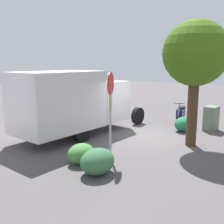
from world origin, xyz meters
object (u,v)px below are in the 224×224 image
(motorcycle, at_px, (181,114))
(stop_sign, at_px, (110,102))
(box_truck_near, at_px, (75,100))
(street_tree, at_px, (196,55))
(utility_cabinet, at_px, (211,118))
(bike_rack_hoop, at_px, (210,124))

(motorcycle, distance_m, stop_sign, 6.72)
(box_truck_near, distance_m, street_tree, 5.37)
(stop_sign, xyz_separation_m, utility_cabinet, (-5.96, 1.58, -1.38))
(box_truck_near, relative_size, motorcycle, 3.88)
(motorcycle, bearing_deg, utility_cabinet, 59.12)
(box_truck_near, height_order, stop_sign, stop_sign)
(utility_cabinet, bearing_deg, motorcycle, -108.44)
(box_truck_near, bearing_deg, street_tree, -68.25)
(street_tree, bearing_deg, box_truck_near, -70.43)
(box_truck_near, bearing_deg, motorcycle, -26.59)
(box_truck_near, xyz_separation_m, street_tree, (-1.68, 4.72, 1.94))
(stop_sign, height_order, bike_rack_hoop, stop_sign)
(motorcycle, bearing_deg, stop_sign, -10.60)
(box_truck_near, relative_size, stop_sign, 2.35)
(utility_cabinet, relative_size, bike_rack_hoop, 1.39)
(box_truck_near, relative_size, bike_rack_hoop, 8.16)
(utility_cabinet, height_order, bike_rack_hoop, utility_cabinet)
(motorcycle, xyz_separation_m, bike_rack_hoop, (-0.67, 1.41, -0.52))
(utility_cabinet, bearing_deg, stop_sign, -14.82)
(box_truck_near, relative_size, utility_cabinet, 5.87)
(street_tree, distance_m, utility_cabinet, 4.13)
(motorcycle, relative_size, utility_cabinet, 1.52)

